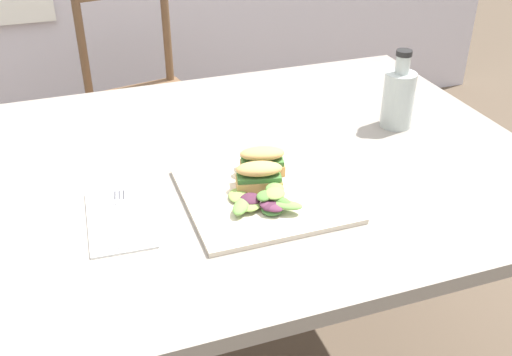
{
  "coord_description": "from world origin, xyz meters",
  "views": [
    {
      "loc": [
        -0.23,
        -1.1,
        1.37
      ],
      "look_at": [
        0.1,
        -0.14,
        0.76
      ],
      "focal_mm": 41.87,
      "sensor_mm": 36.0,
      "label": 1
    }
  ],
  "objects_px": {
    "dining_table": "(231,205)",
    "fork_on_napkin": "(119,212)",
    "chair_wooden_far": "(144,99)",
    "sandwich_half_front": "(259,175)",
    "plate_lunch": "(263,195)",
    "bottle_cold_brew": "(398,101)",
    "sandwich_half_back": "(262,160)"
  },
  "relations": [
    {
      "from": "sandwich_half_back",
      "to": "bottle_cold_brew",
      "type": "height_order",
      "value": "bottle_cold_brew"
    },
    {
      "from": "chair_wooden_far",
      "to": "plate_lunch",
      "type": "relative_size",
      "value": 2.9
    },
    {
      "from": "dining_table",
      "to": "plate_lunch",
      "type": "relative_size",
      "value": 4.45
    },
    {
      "from": "dining_table",
      "to": "bottle_cold_brew",
      "type": "relative_size",
      "value": 7.12
    },
    {
      "from": "chair_wooden_far",
      "to": "sandwich_half_back",
      "type": "relative_size",
      "value": 8.81
    },
    {
      "from": "dining_table",
      "to": "sandwich_half_back",
      "type": "relative_size",
      "value": 13.49
    },
    {
      "from": "chair_wooden_far",
      "to": "bottle_cold_brew",
      "type": "relative_size",
      "value": 4.65
    },
    {
      "from": "sandwich_half_front",
      "to": "sandwich_half_back",
      "type": "relative_size",
      "value": 1.0
    },
    {
      "from": "sandwich_half_front",
      "to": "bottle_cold_brew",
      "type": "xyz_separation_m",
      "value": [
        0.41,
        0.17,
        0.03
      ]
    },
    {
      "from": "chair_wooden_far",
      "to": "fork_on_napkin",
      "type": "height_order",
      "value": "chair_wooden_far"
    },
    {
      "from": "dining_table",
      "to": "plate_lunch",
      "type": "bearing_deg",
      "value": -83.29
    },
    {
      "from": "sandwich_half_front",
      "to": "bottle_cold_brew",
      "type": "distance_m",
      "value": 0.45
    },
    {
      "from": "dining_table",
      "to": "fork_on_napkin",
      "type": "bearing_deg",
      "value": -153.55
    },
    {
      "from": "fork_on_napkin",
      "to": "bottle_cold_brew",
      "type": "xyz_separation_m",
      "value": [
        0.68,
        0.16,
        0.06
      ]
    },
    {
      "from": "sandwich_half_front",
      "to": "bottle_cold_brew",
      "type": "relative_size",
      "value": 0.53
    },
    {
      "from": "sandwich_half_back",
      "to": "bottle_cold_brew",
      "type": "distance_m",
      "value": 0.4
    },
    {
      "from": "plate_lunch",
      "to": "bottle_cold_brew",
      "type": "xyz_separation_m",
      "value": [
        0.41,
        0.19,
        0.06
      ]
    },
    {
      "from": "chair_wooden_far",
      "to": "bottle_cold_brew",
      "type": "distance_m",
      "value": 1.18
    },
    {
      "from": "dining_table",
      "to": "sandwich_half_front",
      "type": "bearing_deg",
      "value": -83.07
    },
    {
      "from": "sandwich_half_front",
      "to": "plate_lunch",
      "type": "bearing_deg",
      "value": -84.99
    },
    {
      "from": "chair_wooden_far",
      "to": "sandwich_half_back",
      "type": "bearing_deg",
      "value": -86.84
    },
    {
      "from": "plate_lunch",
      "to": "bottle_cold_brew",
      "type": "bearing_deg",
      "value": 25.3
    },
    {
      "from": "chair_wooden_far",
      "to": "plate_lunch",
      "type": "bearing_deg",
      "value": -88.21
    },
    {
      "from": "plate_lunch",
      "to": "fork_on_napkin",
      "type": "distance_m",
      "value": 0.27
    },
    {
      "from": "plate_lunch",
      "to": "bottle_cold_brew",
      "type": "height_order",
      "value": "bottle_cold_brew"
    },
    {
      "from": "sandwich_half_front",
      "to": "sandwich_half_back",
      "type": "xyz_separation_m",
      "value": [
        0.03,
        0.06,
        0.0
      ]
    },
    {
      "from": "chair_wooden_far",
      "to": "dining_table",
      "type": "bearing_deg",
      "value": -88.93
    },
    {
      "from": "dining_table",
      "to": "bottle_cold_brew",
      "type": "xyz_separation_m",
      "value": [
        0.43,
        0.04,
        0.18
      ]
    },
    {
      "from": "fork_on_napkin",
      "to": "chair_wooden_far",
      "type": "bearing_deg",
      "value": 78.96
    },
    {
      "from": "plate_lunch",
      "to": "fork_on_napkin",
      "type": "bearing_deg",
      "value": 173.81
    },
    {
      "from": "sandwich_half_front",
      "to": "fork_on_napkin",
      "type": "bearing_deg",
      "value": 177.63
    },
    {
      "from": "dining_table",
      "to": "sandwich_half_front",
      "type": "xyz_separation_m",
      "value": [
        0.02,
        -0.14,
        0.15
      ]
    }
  ]
}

